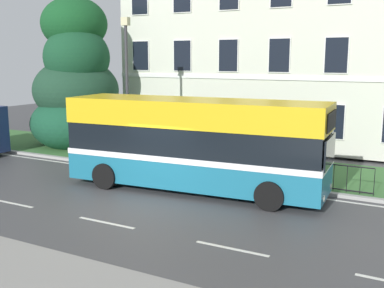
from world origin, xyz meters
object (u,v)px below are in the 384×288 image
object	(u,v)px
evergreen_tree	(76,86)
street_lamp_post	(127,79)
litter_bin	(245,160)
georgian_townhouse	(286,38)
single_decker_bus	(195,143)

from	to	relation	value
evergreen_tree	street_lamp_post	distance (m)	4.92
evergreen_tree	litter_bin	size ratio (longest dim) A/B	7.01
georgian_townhouse	single_decker_bus	xyz separation A→B (m)	(0.86, -13.04, -4.18)
single_decker_bus	street_lamp_post	bearing A→B (deg)	145.61
evergreen_tree	street_lamp_post	world-z (taller)	evergreen_tree
georgian_townhouse	litter_bin	xyz separation A→B (m)	(1.75, -10.40, -5.22)
single_decker_bus	litter_bin	distance (m)	2.98
georgian_townhouse	single_decker_bus	size ratio (longest dim) A/B	1.73
litter_bin	street_lamp_post	bearing A→B (deg)	177.03
evergreen_tree	litter_bin	bearing A→B (deg)	-10.78
georgian_townhouse	evergreen_tree	distance (m)	12.44
georgian_townhouse	street_lamp_post	world-z (taller)	georgian_townhouse
evergreen_tree	street_lamp_post	bearing A→B (deg)	-20.36
single_decker_bus	litter_bin	bearing A→B (deg)	67.24
evergreen_tree	street_lamp_post	xyz separation A→B (m)	(4.59, -1.70, 0.52)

